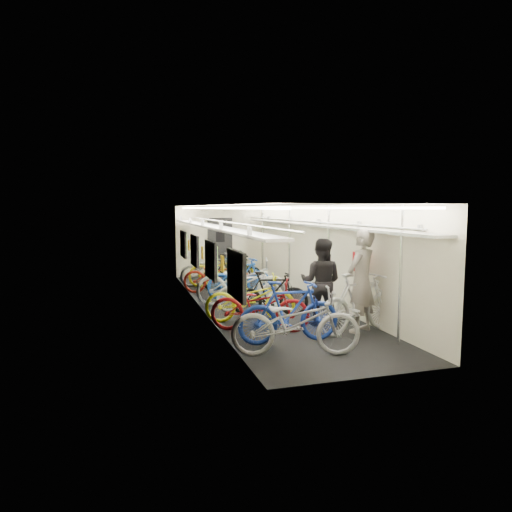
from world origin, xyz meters
TOP-DOWN VIEW (x-y plane):
  - train_car_shell at (-0.36, 0.71)m, footprint 10.00×10.00m
  - bicycle_0 at (-0.64, -3.81)m, footprint 2.17×1.21m
  - bicycle_1 at (-0.50, -3.15)m, footprint 1.85×0.55m
  - bicycle_2 at (-0.77, -2.27)m, footprint 2.00×1.36m
  - bicycle_3 at (-0.20, -1.21)m, footprint 1.71×0.84m
  - bicycle_4 at (-0.74, -1.51)m, footprint 1.96×0.97m
  - bicycle_5 at (-0.47, -0.58)m, footprint 1.61×0.53m
  - bicycle_6 at (-0.53, -0.03)m, footprint 2.31×1.33m
  - bicycle_7 at (-0.33, 0.92)m, footprint 1.85×0.77m
  - bicycle_8 at (-0.74, 1.86)m, footprint 1.94×0.99m
  - bicycle_9 at (-0.24, 2.07)m, footprint 1.78×0.54m
  - bicycle_10 at (-0.40, 2.85)m, footprint 2.02×0.78m
  - bicycle_11 at (0.98, -2.92)m, footprint 1.99×0.96m
  - bicycle_12 at (-0.69, 3.02)m, footprint 1.89×0.70m
  - bicycle_14 at (-0.08, 3.96)m, footprint 1.94×1.07m
  - passenger_near at (1.06, -2.84)m, footprint 0.86×0.77m
  - passenger_mid at (0.54, -2.16)m, footprint 1.07×1.02m
  - backpack at (1.31, -2.32)m, footprint 0.27×0.16m

SIDE VIEW (x-z plane):
  - bicycle_5 at x=-0.47m, z-range 0.00..0.96m
  - bicycle_14 at x=-0.08m, z-range 0.00..0.97m
  - bicycle_8 at x=-0.74m, z-range 0.00..0.97m
  - bicycle_4 at x=-0.74m, z-range 0.00..0.98m
  - bicycle_12 at x=-0.69m, z-range 0.00..0.98m
  - bicycle_3 at x=-0.20m, z-range 0.00..0.99m
  - bicycle_2 at x=-0.77m, z-range 0.00..0.99m
  - bicycle_10 at x=-0.40m, z-range 0.00..1.05m
  - bicycle_9 at x=-0.24m, z-range 0.00..1.06m
  - bicycle_7 at x=-0.33m, z-range 0.00..1.08m
  - bicycle_0 at x=-0.64m, z-range 0.00..1.08m
  - bicycle_1 at x=-0.50m, z-range 0.00..1.10m
  - bicycle_6 at x=-0.53m, z-range 0.00..1.15m
  - bicycle_11 at x=0.98m, z-range 0.00..1.15m
  - passenger_mid at x=0.54m, z-range 0.00..1.74m
  - passenger_near at x=1.06m, z-range 0.00..1.96m
  - backpack at x=1.31m, z-range 1.09..1.47m
  - train_car_shell at x=-0.36m, z-range -3.34..6.66m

